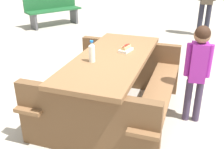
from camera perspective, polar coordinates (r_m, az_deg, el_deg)
The scene contains 6 objects.
ground_plane at distance 3.31m, azimuth 0.00°, elevation -8.30°, with size 30.00×30.00×0.00m, color #ADA599.
picnic_table at distance 3.09m, azimuth 0.00°, elevation -1.35°, with size 1.81×1.42×0.75m.
soda_bottle at distance 2.79m, azimuth -4.38°, elevation 4.85°, with size 0.07×0.07×0.24m.
hotdog_tray at distance 3.13m, azimuth 3.03°, elevation 5.57°, with size 0.20×0.15×0.08m.
child_in_coat at distance 3.00m, azimuth 18.15°, elevation 2.42°, with size 0.18×0.28×1.14m.
park_bench_near at distance 7.56m, azimuth -12.68°, elevation 13.64°, with size 1.46×1.19×0.85m.
Camera 1 is at (-2.65, -0.86, 1.79)m, focal length 42.29 mm.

